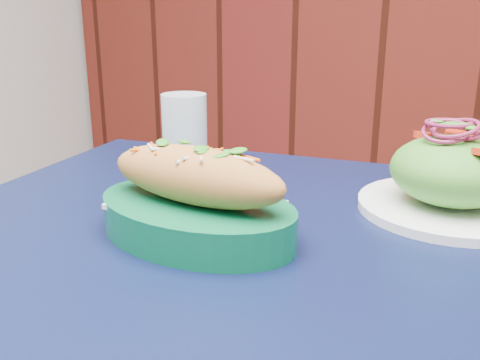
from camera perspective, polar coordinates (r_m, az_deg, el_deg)
The scene contains 4 objects.
cafe_table at distance 0.66m, azimuth -1.56°, elevation -13.65°, with size 0.91×0.91×0.75m.
banh_mi_basket at distance 0.61m, azimuth -4.73°, elevation -2.08°, with size 0.26×0.17×0.12m.
salad_plate at distance 0.74m, azimuth 21.77°, elevation 0.35°, with size 0.24×0.24×0.12m.
water_glass at distance 0.90m, azimuth -5.92°, elevation 5.27°, with size 0.08×0.08×0.12m, color silver.
Camera 1 is at (-0.19, 0.70, 1.00)m, focal length 40.00 mm.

